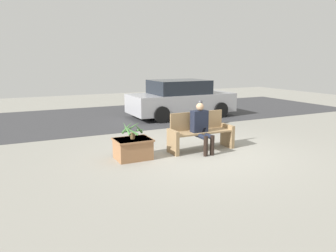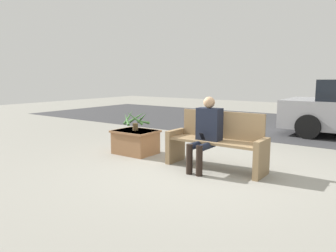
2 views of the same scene
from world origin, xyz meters
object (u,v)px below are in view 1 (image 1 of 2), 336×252
person_seated (201,125)px  planter_box (133,148)px  bollard_post (200,113)px  bench (200,132)px  parked_car (181,99)px  potted_plant (133,130)px

person_seated → planter_box: 1.76m
planter_box → bollard_post: 4.17m
bench → planter_box: bearing=-179.8°
person_seated → planter_box: (-1.70, 0.19, -0.41)m
planter_box → parked_car: (3.68, 4.55, 0.46)m
bench → potted_plant: bench is taller
potted_plant → bollard_post: 4.16m
bench → potted_plant: 1.81m
bollard_post → parked_car: bearing=80.3°
potted_plant → parked_car: (3.68, 4.55, 0.03)m
potted_plant → parked_car: 5.85m
parked_car → bollard_post: bearing=-99.7°
planter_box → potted_plant: size_ratio=1.59×
person_seated → potted_plant: (-1.70, 0.19, 0.01)m
bench → potted_plant: size_ratio=3.25×
bench → bollard_post: (1.53, 2.49, 0.03)m
planter_box → parked_car: size_ratio=0.20×
bench → potted_plant: bearing=-179.9°
potted_plant → parked_car: parked_car is taller
person_seated → bollard_post: (1.63, 2.69, -0.19)m
bollard_post → person_seated: bearing=-121.2°
parked_car → bollard_post: 2.10m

